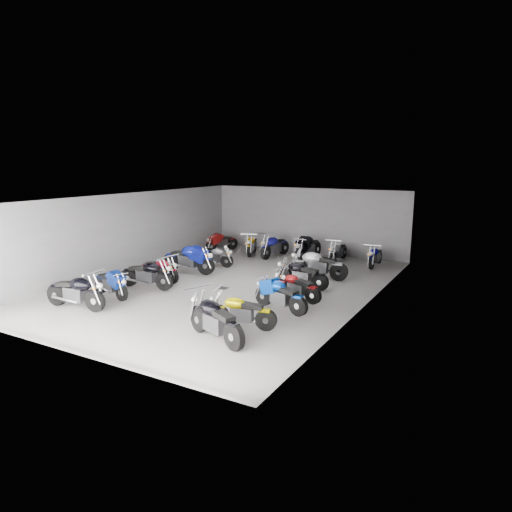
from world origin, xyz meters
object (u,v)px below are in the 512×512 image
object	(u,v)px
motorcycle_left_f	(214,257)
motorcycle_back_c	(275,246)
motorcycle_back_e	(338,251)
motorcycle_left_d	(159,269)
motorcycle_left_b	(111,283)
motorcycle_back_d	(308,248)
motorcycle_right_a	(215,320)
motorcycle_back_a	(221,242)
motorcycle_back_b	(252,245)
motorcycle_left_e	(189,259)
motorcycle_right_c	(280,295)
motorcycle_right_d	(296,286)
motorcycle_back_f	(375,256)
motorcycle_left_a	(76,292)
motorcycle_right_e	(301,274)
motorcycle_left_c	(147,274)
motorcycle_right_f	(318,265)
drain_grate	(223,288)
motorcycle_right_b	(241,311)

from	to	relation	value
motorcycle_left_f	motorcycle_back_c	distance (m)	3.38
motorcycle_back_c	motorcycle_back_e	size ratio (longest dim) A/B	1.14
motorcycle_back_e	motorcycle_left_d	bearing A→B (deg)	56.06
motorcycle_left_b	motorcycle_back_d	size ratio (longest dim) A/B	0.81
motorcycle_left_d	motorcycle_back_c	world-z (taller)	motorcycle_back_c
motorcycle_right_a	motorcycle_back_a	size ratio (longest dim) A/B	1.16
motorcycle_left_d	motorcycle_back_e	distance (m)	8.22
motorcycle_back_b	motorcycle_right_a	bearing A→B (deg)	94.60
motorcycle_left_e	motorcycle_right_c	xyz separation A→B (m)	(5.37, -2.49, -0.09)
motorcycle_back_b	motorcycle_back_d	bearing A→B (deg)	163.92
motorcycle_right_a	motorcycle_back_a	world-z (taller)	motorcycle_right_a
motorcycle_left_f	motorcycle_right_d	xyz separation A→B (m)	(5.12, -2.70, 0.01)
motorcycle_left_f	motorcycle_back_f	distance (m)	6.99
motorcycle_left_a	motorcycle_right_c	distance (m)	6.26
motorcycle_left_d	motorcycle_back_e	bearing A→B (deg)	150.91
motorcycle_back_d	motorcycle_right_e	bearing A→B (deg)	113.69
motorcycle_back_e	motorcycle_back_f	bearing A→B (deg)	173.20
motorcycle_back_a	motorcycle_right_a	bearing A→B (deg)	144.06
motorcycle_right_a	motorcycle_right_e	size ratio (longest dim) A/B	1.04
motorcycle_left_a	motorcycle_back_e	size ratio (longest dim) A/B	1.15
motorcycle_left_b	motorcycle_right_e	xyz separation A→B (m)	(5.08, 4.15, 0.02)
motorcycle_left_e	motorcycle_right_d	distance (m)	5.50
motorcycle_right_a	motorcycle_back_c	xyz separation A→B (m)	(-3.39, 9.94, -0.01)
motorcycle_left_b	motorcycle_left_e	bearing A→B (deg)	-167.45
motorcycle_left_c	motorcycle_left_d	xyz separation A→B (m)	(-0.25, 0.94, -0.04)
motorcycle_right_c	motorcycle_back_b	bearing A→B (deg)	51.28
motorcycle_left_a	motorcycle_left_b	size ratio (longest dim) A/B	1.15
motorcycle_right_c	motorcycle_back_e	size ratio (longest dim) A/B	1.03
motorcycle_left_a	motorcycle_back_a	size ratio (longest dim) A/B	1.21
motorcycle_right_f	motorcycle_left_d	bearing A→B (deg)	117.37
motorcycle_left_e	motorcycle_right_f	distance (m)	5.21
motorcycle_right_d	motorcycle_right_a	bearing A→B (deg)	-172.24
motorcycle_left_b	motorcycle_back_d	world-z (taller)	motorcycle_back_d
motorcycle_left_f	motorcycle_back_a	world-z (taller)	motorcycle_back_a
motorcycle_left_c	motorcycle_left_e	xyz separation A→B (m)	(-0.13, 2.59, 0.06)
drain_grate	motorcycle_back_f	world-z (taller)	motorcycle_back_f
motorcycle_right_b	motorcycle_back_a	xyz separation A→B (m)	(-6.59, 8.94, -0.00)
drain_grate	motorcycle_left_e	bearing A→B (deg)	153.35
motorcycle_right_d	motorcycle_back_e	bearing A→B (deg)	19.88
drain_grate	motorcycle_back_b	size ratio (longest dim) A/B	0.16
drain_grate	motorcycle_left_c	world-z (taller)	motorcycle_left_c
motorcycle_left_f	motorcycle_right_e	world-z (taller)	motorcycle_right_e
motorcycle_left_b	motorcycle_right_c	distance (m)	5.74
motorcycle_right_f	motorcycle_back_c	xyz separation A→B (m)	(-3.33, 2.87, -0.02)
drain_grate	motorcycle_right_b	xyz separation A→B (m)	(2.62, -3.10, 0.46)
drain_grate	motorcycle_back_a	bearing A→B (deg)	124.19
motorcycle_back_a	motorcycle_left_a	bearing A→B (deg)	118.59
motorcycle_left_f	motorcycle_back_e	size ratio (longest dim) A/B	0.94
motorcycle_right_e	motorcycle_right_d	bearing A→B (deg)	-158.60
motorcycle_left_f	drain_grate	bearing A→B (deg)	28.64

